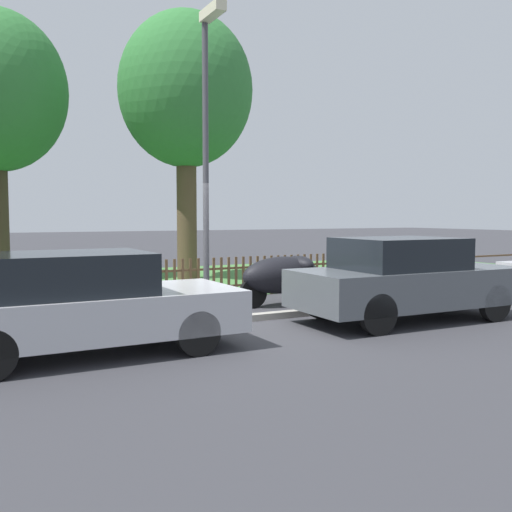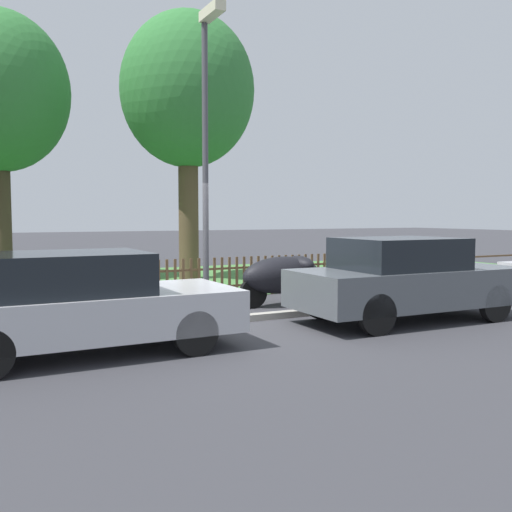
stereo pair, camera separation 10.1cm
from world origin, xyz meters
name	(u,v)px [view 2 (the right image)]	position (x,y,z in m)	size (l,w,h in m)	color
ground_plane	(227,324)	(0.00, 0.00, 0.00)	(120.00, 120.00, 0.00)	#38383D
kerb_stone	(225,320)	(0.00, 0.10, 0.06)	(29.24, 0.20, 0.12)	#9E998E
grass_strip	(126,283)	(0.00, 6.95, 0.01)	(29.24, 7.90, 0.01)	#477F3D
park_fence	(171,280)	(0.00, 3.01, 0.47)	(29.24, 0.05, 0.94)	brown
parked_car_black_saloon	(82,303)	(-2.66, -1.05, 0.71)	(4.17, 1.83, 1.41)	#BCBCC1
parked_car_navy_estate	(405,279)	(3.00, -1.17, 0.77)	(4.27, 1.86, 1.51)	#51565B
covered_motorcycle	(284,275)	(1.97, 1.41, 0.65)	(2.08, 0.94, 1.04)	black
tree_mid_park	(188,92)	(1.96, 7.11, 5.53)	(3.95, 3.95, 7.88)	brown
street_lamp	(207,127)	(-0.09, 0.65, 3.50)	(0.20, 0.79, 5.55)	#47474C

